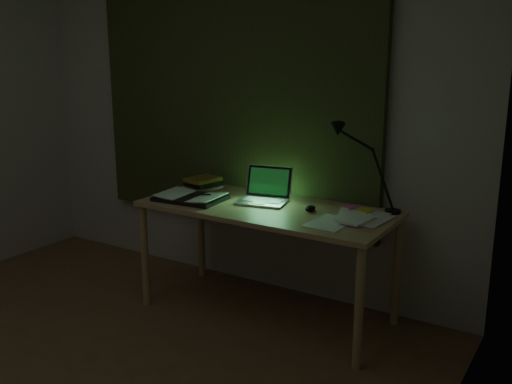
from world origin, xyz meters
TOP-DOWN VIEW (x-y plane):
  - wall_back at (0.00, 2.00)m, footprint 3.50×0.00m
  - wall_right at (1.75, 0.00)m, footprint 0.00×4.00m
  - curtain at (0.00, 1.96)m, footprint 2.20×0.06m
  - desk at (0.52, 1.58)m, footprint 1.54×0.68m
  - laptop at (0.45, 1.63)m, footprint 0.36×0.39m
  - open_textbook at (0.03, 1.46)m, footprint 0.44×0.33m
  - book_stack at (-0.08, 1.74)m, footprint 0.20×0.23m
  - loose_papers at (1.05, 1.58)m, footprint 0.37×0.39m
  - mouse at (0.79, 1.63)m, footprint 0.07×0.10m
  - sticky_yellow at (1.07, 1.77)m, footprint 0.10×0.10m
  - sticky_pink at (0.96, 1.80)m, footprint 0.09×0.09m
  - desk_lamp at (1.21, 1.85)m, footprint 0.37×0.31m

SIDE VIEW (x-z plane):
  - desk at x=0.52m, z-range 0.00..0.70m
  - sticky_pink at x=0.96m, z-range 0.70..0.72m
  - sticky_yellow at x=1.07m, z-range 0.70..0.72m
  - loose_papers at x=1.05m, z-range 0.70..0.72m
  - mouse at x=0.79m, z-range 0.70..0.74m
  - open_textbook at x=0.03m, z-range 0.70..0.74m
  - book_stack at x=-0.08m, z-range 0.70..0.79m
  - laptop at x=0.45m, z-range 0.70..0.92m
  - desk_lamp at x=1.21m, z-range 0.70..1.20m
  - wall_back at x=0.00m, z-range 0.00..2.50m
  - wall_right at x=1.75m, z-range 0.00..2.50m
  - curtain at x=0.00m, z-range 0.45..2.45m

